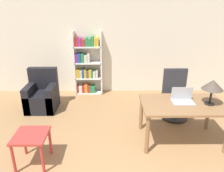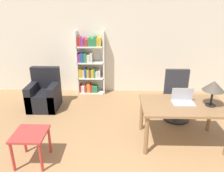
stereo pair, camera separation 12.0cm
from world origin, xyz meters
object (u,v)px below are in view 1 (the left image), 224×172
(side_table_blue, at_px, (31,140))
(table_lamp, at_px, (213,85))
(laptop, at_px, (182,99))
(office_chair, at_px, (175,97))
(bookshelf, at_px, (87,65))
(desk, at_px, (183,108))
(armchair, at_px, (42,96))

(side_table_blue, bearing_deg, table_lamp, 11.04)
(laptop, bearing_deg, office_chair, 80.66)
(side_table_blue, bearing_deg, laptop, 15.00)
(side_table_blue, xyz_separation_m, bookshelf, (0.58, 2.87, 0.37))
(table_lamp, bearing_deg, side_table_blue, -168.96)
(desk, relative_size, table_lamp, 3.26)
(desk, distance_m, laptop, 0.17)
(bookshelf, bearing_deg, laptop, -48.94)
(laptop, bearing_deg, bookshelf, 131.06)
(laptop, distance_m, side_table_blue, 2.61)
(table_lamp, height_order, office_chair, table_lamp)
(desk, xyz_separation_m, laptop, (-0.00, 0.06, 0.16))
(laptop, distance_m, bookshelf, 2.92)
(laptop, relative_size, bookshelf, 0.22)
(office_chair, height_order, bookshelf, bookshelf)
(table_lamp, height_order, bookshelf, bookshelf)
(laptop, distance_m, armchair, 3.20)
(desk, relative_size, armchair, 1.52)
(bookshelf, bearing_deg, desk, -49.66)
(armchair, height_order, bookshelf, bookshelf)
(laptop, height_order, armchair, laptop)
(laptop, xyz_separation_m, office_chair, (0.14, 0.85, -0.34))
(office_chair, xyz_separation_m, armchair, (-3.04, 0.39, -0.16))
(laptop, distance_m, table_lamp, 0.54)
(armchair, bearing_deg, table_lamp, -21.85)
(bookshelf, bearing_deg, office_chair, -33.19)
(table_lamp, bearing_deg, desk, 175.40)
(laptop, bearing_deg, armchair, 156.73)
(armchair, bearing_deg, office_chair, -7.37)
(laptop, relative_size, side_table_blue, 0.71)
(office_chair, bearing_deg, side_table_blue, -150.00)
(laptop, relative_size, armchair, 0.40)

